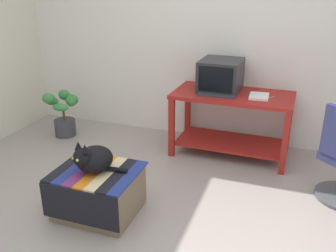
{
  "coord_description": "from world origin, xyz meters",
  "views": [
    {
      "loc": [
        1.01,
        -2.21,
        1.84
      ],
      "look_at": [
        -0.07,
        0.85,
        0.55
      ],
      "focal_mm": 39.11,
      "sensor_mm": 36.0,
      "label": 1
    }
  ],
  "objects_px": {
    "book": "(259,96)",
    "cat": "(93,159)",
    "desk": "(232,113)",
    "potted_plant": "(63,114)",
    "tv_monitor": "(221,75)",
    "keyboard": "(217,95)",
    "ottoman_with_blanket": "(98,191)"
  },
  "relations": [
    {
      "from": "book",
      "to": "cat",
      "type": "bearing_deg",
      "value": -130.01
    },
    {
      "from": "ottoman_with_blanket",
      "to": "cat",
      "type": "distance_m",
      "value": 0.31
    },
    {
      "from": "keyboard",
      "to": "cat",
      "type": "height_order",
      "value": "keyboard"
    },
    {
      "from": "desk",
      "to": "keyboard",
      "type": "distance_m",
      "value": 0.32
    },
    {
      "from": "desk",
      "to": "tv_monitor",
      "type": "bearing_deg",
      "value": 152.98
    },
    {
      "from": "potted_plant",
      "to": "tv_monitor",
      "type": "bearing_deg",
      "value": 8.14
    },
    {
      "from": "keyboard",
      "to": "potted_plant",
      "type": "height_order",
      "value": "keyboard"
    },
    {
      "from": "ottoman_with_blanket",
      "to": "potted_plant",
      "type": "height_order",
      "value": "potted_plant"
    },
    {
      "from": "book",
      "to": "ottoman_with_blanket",
      "type": "bearing_deg",
      "value": -129.93
    },
    {
      "from": "tv_monitor",
      "to": "cat",
      "type": "bearing_deg",
      "value": -111.95
    },
    {
      "from": "desk",
      "to": "cat",
      "type": "xyz_separation_m",
      "value": [
        -0.85,
        -1.53,
        0.02
      ]
    },
    {
      "from": "tv_monitor",
      "to": "potted_plant",
      "type": "bearing_deg",
      "value": -170.72
    },
    {
      "from": "desk",
      "to": "cat",
      "type": "bearing_deg",
      "value": -118.03
    },
    {
      "from": "ottoman_with_blanket",
      "to": "desk",
      "type": "bearing_deg",
      "value": 61.01
    },
    {
      "from": "desk",
      "to": "potted_plant",
      "type": "height_order",
      "value": "desk"
    },
    {
      "from": "cat",
      "to": "potted_plant",
      "type": "xyz_separation_m",
      "value": [
        -1.22,
        1.34,
        -0.22
      ]
    },
    {
      "from": "desk",
      "to": "potted_plant",
      "type": "bearing_deg",
      "value": -173.75
    },
    {
      "from": "desk",
      "to": "cat",
      "type": "distance_m",
      "value": 1.75
    },
    {
      "from": "keyboard",
      "to": "ottoman_with_blanket",
      "type": "distance_m",
      "value": 1.62
    },
    {
      "from": "tv_monitor",
      "to": "book",
      "type": "height_order",
      "value": "tv_monitor"
    },
    {
      "from": "tv_monitor",
      "to": "ottoman_with_blanket",
      "type": "xyz_separation_m",
      "value": [
        -0.67,
        -1.6,
        -0.68
      ]
    },
    {
      "from": "keyboard",
      "to": "desk",
      "type": "bearing_deg",
      "value": 41.05
    },
    {
      "from": "tv_monitor",
      "to": "potted_plant",
      "type": "xyz_separation_m",
      "value": [
        -1.91,
        -0.27,
        -0.59
      ]
    },
    {
      "from": "ottoman_with_blanket",
      "to": "potted_plant",
      "type": "distance_m",
      "value": 1.82
    },
    {
      "from": "keyboard",
      "to": "book",
      "type": "height_order",
      "value": "same"
    },
    {
      "from": "desk",
      "to": "book",
      "type": "distance_m",
      "value": 0.37
    },
    {
      "from": "tv_monitor",
      "to": "book",
      "type": "distance_m",
      "value": 0.49
    },
    {
      "from": "tv_monitor",
      "to": "potted_plant",
      "type": "distance_m",
      "value": 2.02
    },
    {
      "from": "book",
      "to": "cat",
      "type": "height_order",
      "value": "book"
    },
    {
      "from": "keyboard",
      "to": "ottoman_with_blanket",
      "type": "relative_size",
      "value": 0.59
    },
    {
      "from": "keyboard",
      "to": "book",
      "type": "distance_m",
      "value": 0.44
    },
    {
      "from": "desk",
      "to": "ottoman_with_blanket",
      "type": "distance_m",
      "value": 1.75
    }
  ]
}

